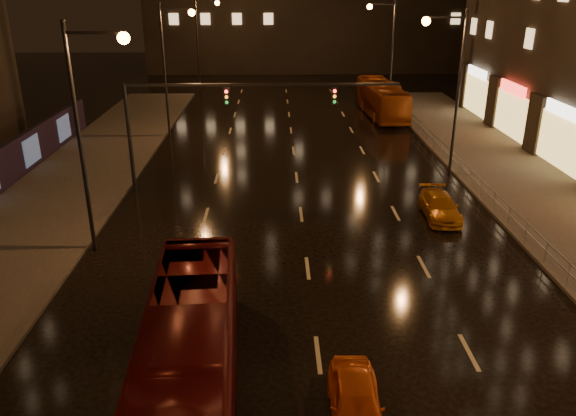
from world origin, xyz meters
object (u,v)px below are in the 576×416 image
Objects in this scene: taxi_far at (440,206)px; bus_curb at (381,99)px; bus_red at (189,355)px; taxi_near at (356,403)px.

bus_curb is at bearing 89.23° from taxi_far.
bus_curb is at bearing 68.66° from bus_red.
bus_red is 39.21m from bus_curb.
taxi_far is at bearing 47.51° from bus_red.
taxi_far is (6.35, 14.46, -0.03)m from taxi_near.
taxi_near is at bearing -15.41° from bus_red.
taxi_near reaches higher than taxi_far.
bus_red is 17.40m from taxi_far.
bus_curb reaches higher than taxi_far.
bus_red is at bearing -111.09° from bus_curb.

